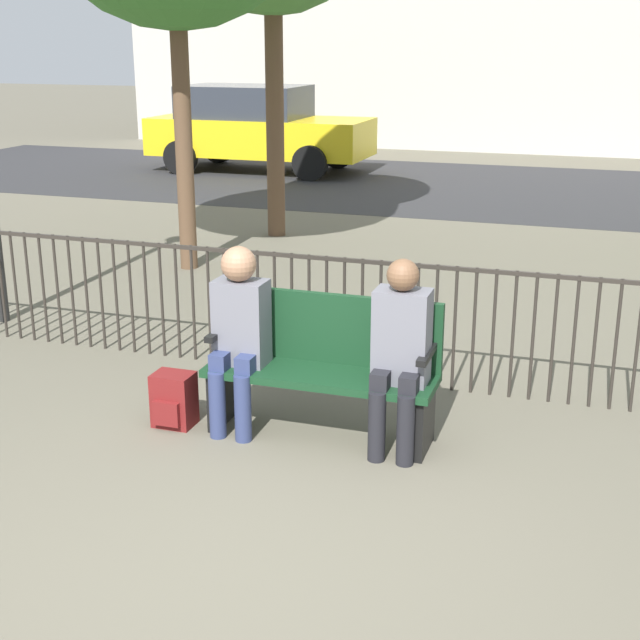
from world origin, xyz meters
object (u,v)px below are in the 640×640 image
object	(u,v)px
seated_person_0	(239,328)
backpack	(174,400)
parked_car_0	(256,127)
seated_person_1	(400,348)
park_bench	(324,363)

from	to	relation	value
seated_person_0	backpack	xyz separation A→B (m)	(-0.45, -0.10, -0.52)
seated_person_0	parked_car_0	world-z (taller)	parked_car_0
seated_person_1	backpack	world-z (taller)	seated_person_1
park_bench	backpack	xyz separation A→B (m)	(-0.99, -0.23, -0.31)
seated_person_0	parked_car_0	bearing A→B (deg)	111.68
seated_person_1	parked_car_0	xyz separation A→B (m)	(-5.52, 11.18, 0.15)
seated_person_0	seated_person_1	xyz separation A→B (m)	(1.07, -0.00, -0.01)
seated_person_1	parked_car_0	size ratio (longest dim) A/B	0.30
seated_person_1	backpack	distance (m)	1.60
park_bench	parked_car_0	world-z (taller)	parked_car_0
park_bench	seated_person_1	xyz separation A→B (m)	(0.53, -0.12, 0.20)
seated_person_0	seated_person_1	distance (m)	1.07
park_bench	backpack	size ratio (longest dim) A/B	4.09
seated_person_0	park_bench	bearing A→B (deg)	12.95
park_bench	backpack	bearing A→B (deg)	-167.10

